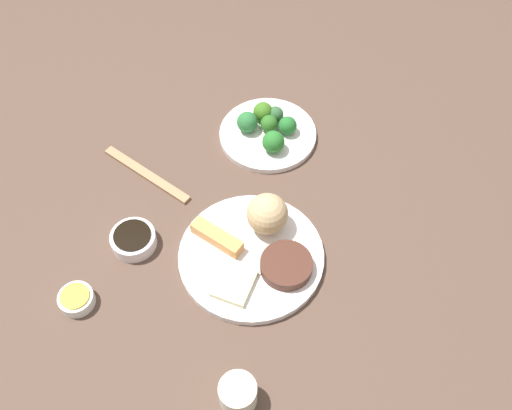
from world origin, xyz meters
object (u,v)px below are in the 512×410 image
broccoli_plate (268,134)px  main_plate (251,256)px  soy_sauce_bowl (134,240)px  teacup (238,394)px  chopsticks_pair (147,174)px  sauce_ramekin_hot_mustard (77,300)px

broccoli_plate → main_plate: bearing=-176.2°
soy_sauce_bowl → teacup: 0.38m
broccoli_plate → teacup: bearing=-175.2°
soy_sauce_bowl → chopsticks_pair: soy_sauce_bowl is taller
main_plate → sauce_ramekin_hot_mustard: sauce_ramekin_hot_mustard is taller
main_plate → soy_sauce_bowl: 0.24m
broccoli_plate → teacup: teacup is taller
broccoli_plate → soy_sauce_bowl: soy_sauce_bowl is taller
broccoli_plate → soy_sauce_bowl: size_ratio=2.46×
teacup → chopsticks_pair: teacup is taller
soy_sauce_bowl → sauce_ramekin_hot_mustard: bearing=155.2°
sauce_ramekin_hot_mustard → chopsticks_pair: size_ratio=0.28×
broccoli_plate → teacup: (-0.60, -0.05, 0.02)m
main_plate → chopsticks_pair: (0.17, 0.26, -0.00)m
chopsticks_pair → broccoli_plate: bearing=-56.5°
teacup → broccoli_plate: bearing=4.8°
soy_sauce_bowl → teacup: bearing=-135.1°
soy_sauce_bowl → teacup: teacup is taller
soy_sauce_bowl → chopsticks_pair: 0.18m
main_plate → teacup: 0.28m
soy_sauce_bowl → main_plate: bearing=-87.9°
soy_sauce_bowl → chopsticks_pair: bearing=8.7°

